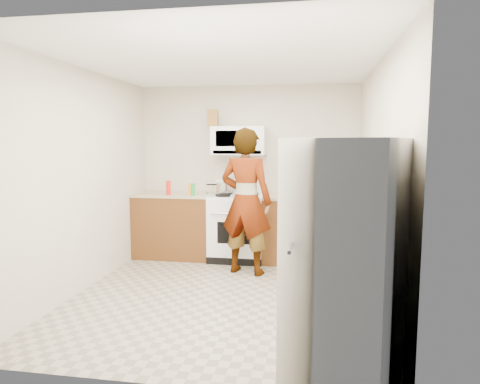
% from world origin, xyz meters
% --- Properties ---
extents(floor, '(3.60, 3.60, 0.00)m').
position_xyz_m(floor, '(0.00, 0.00, 0.00)').
color(floor, gray).
rests_on(floor, ground).
extents(back_wall, '(3.20, 0.02, 2.50)m').
position_xyz_m(back_wall, '(0.00, 1.79, 1.25)').
color(back_wall, beige).
rests_on(back_wall, floor).
extents(right_wall, '(0.02, 3.60, 2.50)m').
position_xyz_m(right_wall, '(1.59, 0.00, 1.25)').
color(right_wall, beige).
rests_on(right_wall, floor).
extents(cabinet_left, '(1.12, 0.62, 0.90)m').
position_xyz_m(cabinet_left, '(-1.04, 1.49, 0.45)').
color(cabinet_left, '#5A3515').
rests_on(cabinet_left, floor).
extents(counter_left, '(1.14, 0.64, 0.03)m').
position_xyz_m(counter_left, '(-1.04, 1.49, 0.92)').
color(counter_left, tan).
rests_on(counter_left, cabinet_left).
extents(cabinet_right, '(0.80, 0.62, 0.90)m').
position_xyz_m(cabinet_right, '(0.68, 1.49, 0.45)').
color(cabinet_right, '#5A3515').
rests_on(cabinet_right, floor).
extents(counter_right, '(0.82, 0.64, 0.03)m').
position_xyz_m(counter_right, '(0.68, 1.49, 0.92)').
color(counter_right, tan).
rests_on(counter_right, cabinet_right).
extents(gas_range, '(0.76, 0.65, 1.13)m').
position_xyz_m(gas_range, '(-0.10, 1.48, 0.49)').
color(gas_range, white).
rests_on(gas_range, floor).
extents(microwave, '(0.76, 0.38, 0.40)m').
position_xyz_m(microwave, '(-0.10, 1.61, 1.70)').
color(microwave, white).
rests_on(microwave, back_wall).
extents(person, '(0.77, 0.60, 1.86)m').
position_xyz_m(person, '(0.12, 0.85, 0.93)').
color(person, tan).
rests_on(person, floor).
extents(fridge, '(0.93, 0.93, 1.70)m').
position_xyz_m(fridge, '(1.19, -1.52, 0.85)').
color(fridge, silver).
rests_on(fridge, floor).
extents(kettle, '(0.18, 0.18, 0.17)m').
position_xyz_m(kettle, '(0.90, 1.59, 1.02)').
color(kettle, white).
rests_on(kettle, counter_right).
extents(jug, '(0.15, 0.15, 0.24)m').
position_xyz_m(jug, '(-0.47, 1.56, 2.02)').
color(jug, brown).
rests_on(jug, microwave).
extents(saucepan, '(0.26, 0.26, 0.13)m').
position_xyz_m(saucepan, '(-0.32, 1.59, 1.02)').
color(saucepan, '#BCBBC0').
rests_on(saucepan, gas_range).
extents(tray, '(0.27, 0.20, 0.05)m').
position_xyz_m(tray, '(-0.02, 1.43, 0.96)').
color(tray, silver).
rests_on(tray, gas_range).
extents(bottle_spray, '(0.06, 0.06, 0.21)m').
position_xyz_m(bottle_spray, '(-1.05, 1.28, 1.04)').
color(bottle_spray, red).
rests_on(bottle_spray, counter_left).
extents(bottle_hot_sauce, '(0.06, 0.06, 0.16)m').
position_xyz_m(bottle_hot_sauce, '(-0.77, 1.41, 1.01)').
color(bottle_hot_sauce, orange).
rests_on(bottle_hot_sauce, counter_left).
extents(bottle_green_cap, '(0.06, 0.06, 0.17)m').
position_xyz_m(bottle_green_cap, '(-0.70, 1.28, 1.02)').
color(bottle_green_cap, green).
rests_on(bottle_green_cap, counter_left).
extents(pot_lid, '(0.34, 0.34, 0.01)m').
position_xyz_m(pot_lid, '(-0.53, 1.38, 0.94)').
color(pot_lid, silver).
rests_on(pot_lid, counter_left).
extents(broom, '(0.15, 0.28, 1.31)m').
position_xyz_m(broom, '(1.52, 0.87, 0.66)').
color(broom, silver).
rests_on(broom, floor).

